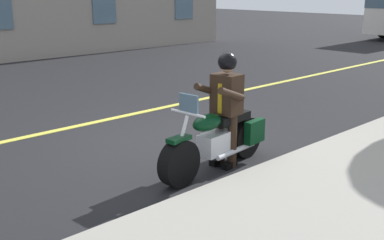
{
  "coord_description": "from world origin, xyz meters",
  "views": [
    {
      "loc": [
        5.09,
        6.06,
        2.64
      ],
      "look_at": [
        0.57,
        1.15,
        0.75
      ],
      "focal_mm": 43.91,
      "sensor_mm": 36.0,
      "label": 1
    }
  ],
  "objects": [
    {
      "name": "lane_center_stripe",
      "position": [
        0.0,
        -2.0,
        0.01
      ],
      "size": [
        60.0,
        0.16,
        0.01
      ],
      "primitive_type": "cube",
      "color": "#E5DB4C",
      "rests_on": "ground_plane"
    },
    {
      "name": "ground_plane",
      "position": [
        0.0,
        0.0,
        0.0
      ],
      "size": [
        80.0,
        80.0,
        0.0
      ],
      "primitive_type": "plane",
      "color": "black"
    },
    {
      "name": "rider_main",
      "position": [
        0.14,
        1.42,
        1.04
      ],
      "size": [
        0.66,
        0.6,
        1.74
      ],
      "color": "black",
      "rests_on": "ground_plane"
    },
    {
      "name": "motorcycle_main",
      "position": [
        0.33,
        1.45,
        0.45
      ],
      "size": [
        2.22,
        0.74,
        1.26
      ],
      "color": "black",
      "rests_on": "ground_plane"
    }
  ]
}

